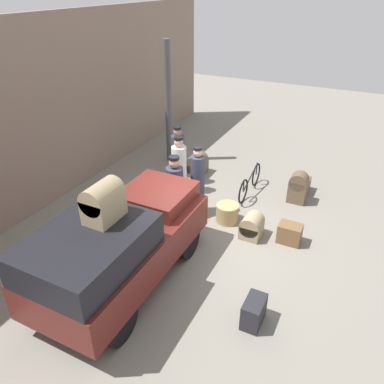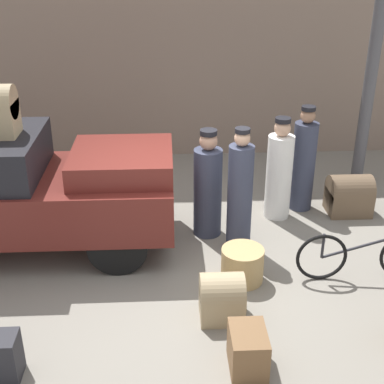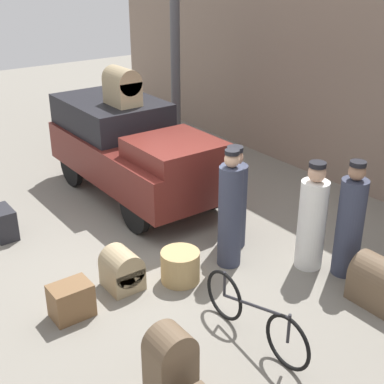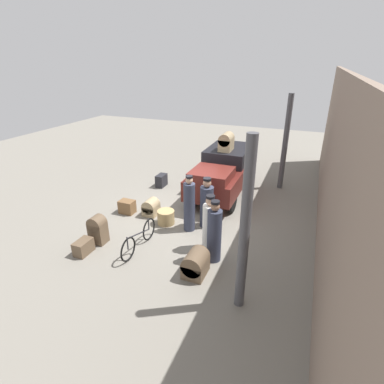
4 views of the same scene
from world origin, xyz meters
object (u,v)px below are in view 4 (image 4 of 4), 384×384
(suitcase_black_upright, at_px, (98,229))
(porter_with_bicycle, at_px, (214,234))
(trunk_umber_medium, at_px, (196,264))
(suitcase_small_leather, at_px, (127,207))
(conductor_in_dark_uniform, at_px, (207,205))
(porter_carrying_trunk, at_px, (189,206))
(porter_standing_middle, at_px, (210,225))
(wicker_basket, at_px, (166,217))
(truck, at_px, (223,171))
(trunk_barrel_dark, at_px, (151,208))
(trunk_on_truck_roof, at_px, (226,142))
(bicycle, at_px, (139,238))
(suitcase_tan_flat, at_px, (161,180))
(trunk_wicker_pale, at_px, (83,247))

(suitcase_black_upright, bearing_deg, porter_with_bicycle, 97.91)
(trunk_umber_medium, relative_size, suitcase_small_leather, 1.30)
(conductor_in_dark_uniform, distance_m, porter_carrying_trunk, 0.58)
(porter_standing_middle, bearing_deg, wicker_basket, -114.35)
(truck, relative_size, porter_standing_middle, 2.40)
(porter_with_bicycle, bearing_deg, trunk_barrel_dark, -119.73)
(trunk_on_truck_roof, bearing_deg, bicycle, -12.29)
(porter_with_bicycle, bearing_deg, suitcase_small_leather, -111.18)
(porter_standing_middle, xyz_separation_m, trunk_umber_medium, (1.15, 0.05, -0.43))
(porter_standing_middle, height_order, trunk_umber_medium, porter_standing_middle)
(bicycle, distance_m, suitcase_black_upright, 1.26)
(truck, relative_size, trunk_barrel_dark, 6.79)
(trunk_barrel_dark, bearing_deg, porter_carrying_trunk, 75.87)
(wicker_basket, height_order, porter_standing_middle, porter_standing_middle)
(conductor_in_dark_uniform, bearing_deg, porter_carrying_trunk, -44.97)
(porter_carrying_trunk, bearing_deg, suitcase_tan_flat, -139.02)
(porter_carrying_trunk, bearing_deg, suitcase_black_upright, -52.69)
(suitcase_black_upright, relative_size, suitcase_small_leather, 1.65)
(trunk_barrel_dark, relative_size, suitcase_small_leather, 1.12)
(conductor_in_dark_uniform, height_order, suitcase_tan_flat, conductor_in_dark_uniform)
(trunk_barrel_dark, relative_size, suitcase_tan_flat, 1.07)
(porter_carrying_trunk, relative_size, trunk_wicker_pale, 3.34)
(bicycle, xyz_separation_m, conductor_in_dark_uniform, (-1.88, 1.27, 0.39))
(truck, height_order, wicker_basket, truck)
(truck, bearing_deg, porter_with_bicycle, 13.78)
(truck, relative_size, suitcase_tan_flat, 7.23)
(porter_with_bicycle, height_order, trunk_wicker_pale, porter_with_bicycle)
(porter_standing_middle, xyz_separation_m, trunk_barrel_dark, (-1.11, -2.44, -0.46))
(trunk_wicker_pale, height_order, trunk_umber_medium, trunk_umber_medium)
(conductor_in_dark_uniform, bearing_deg, truck, -174.40)
(bicycle, relative_size, trunk_on_truck_roof, 2.60)
(conductor_in_dark_uniform, relative_size, porter_standing_middle, 1.00)
(wicker_basket, relative_size, suitcase_black_upright, 0.65)
(trunk_wicker_pale, bearing_deg, porter_carrying_trunk, 135.79)
(truck, bearing_deg, trunk_barrel_dark, -33.66)
(porter_carrying_trunk, bearing_deg, trunk_on_truck_roof, 177.23)
(porter_standing_middle, bearing_deg, suitcase_small_leather, -105.96)
(bicycle, distance_m, porter_carrying_trunk, 1.77)
(bicycle, bearing_deg, porter_with_bicycle, 98.90)
(trunk_wicker_pale, bearing_deg, trunk_umber_medium, 96.17)
(porter_carrying_trunk, height_order, trunk_barrel_dark, porter_carrying_trunk)
(truck, height_order, suitcase_tan_flat, truck)
(conductor_in_dark_uniform, relative_size, porter_carrying_trunk, 0.91)
(porter_standing_middle, bearing_deg, suitcase_tan_flat, -136.60)
(porter_with_bicycle, xyz_separation_m, trunk_on_truck_roof, (-4.36, -1.01, 1.22))
(trunk_wicker_pale, bearing_deg, truck, 155.91)
(trunk_umber_medium, bearing_deg, porter_carrying_trunk, -153.35)
(wicker_basket, distance_m, conductor_in_dark_uniform, 1.37)
(porter_with_bicycle, xyz_separation_m, trunk_barrel_dark, (-1.55, -2.71, -0.51))
(trunk_barrel_dark, xyz_separation_m, suitcase_black_upright, (2.00, -0.57, 0.17))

